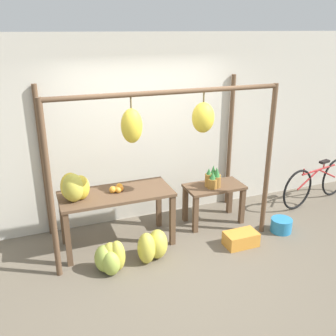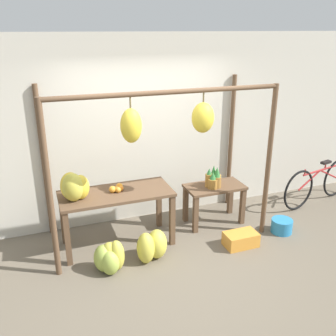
# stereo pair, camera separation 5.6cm
# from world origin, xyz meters

# --- Properties ---
(ground_plane) EXTENTS (20.00, 20.00, 0.00)m
(ground_plane) POSITION_xyz_m (0.00, 0.00, 0.00)
(ground_plane) COLOR #665B4C
(shop_wall_back) EXTENTS (8.00, 0.08, 2.80)m
(shop_wall_back) POSITION_xyz_m (0.00, 1.54, 1.40)
(shop_wall_back) COLOR beige
(shop_wall_back) RESTS_ON ground_plane
(stall_awning) EXTENTS (3.00, 1.22, 2.18)m
(stall_awning) POSITION_xyz_m (0.01, 0.60, 1.54)
(stall_awning) COLOR brown
(stall_awning) RESTS_ON ground_plane
(display_table_main) EXTENTS (1.50, 0.66, 0.78)m
(display_table_main) POSITION_xyz_m (-0.61, 0.82, 0.66)
(display_table_main) COLOR brown
(display_table_main) RESTS_ON ground_plane
(display_table_side) EXTENTS (0.89, 0.47, 0.61)m
(display_table_side) POSITION_xyz_m (0.92, 0.91, 0.47)
(display_table_side) COLOR brown
(display_table_side) RESTS_ON ground_plane
(banana_pile_on_table) EXTENTS (0.42, 0.38, 0.37)m
(banana_pile_on_table) POSITION_xyz_m (-1.16, 0.78, 0.96)
(banana_pile_on_table) COLOR gold
(banana_pile_on_table) RESTS_ON display_table_main
(orange_pile) EXTENTS (0.20, 0.17, 0.09)m
(orange_pile) POSITION_xyz_m (-0.59, 0.84, 0.83)
(orange_pile) COLOR orange
(orange_pile) RESTS_ON display_table_main
(pineapple_cluster) EXTENTS (0.26, 0.26, 0.31)m
(pineapple_cluster) POSITION_xyz_m (0.89, 0.89, 0.73)
(pineapple_cluster) COLOR #A3702D
(pineapple_cluster) RESTS_ON display_table_side
(banana_pile_ground_left) EXTENTS (0.40, 0.41, 0.41)m
(banana_pile_ground_left) POSITION_xyz_m (-0.86, 0.23, 0.18)
(banana_pile_ground_left) COLOR gold
(banana_pile_ground_left) RESTS_ON ground_plane
(banana_pile_ground_right) EXTENTS (0.48, 0.39, 0.42)m
(banana_pile_ground_right) POSITION_xyz_m (-0.29, 0.27, 0.21)
(banana_pile_ground_right) COLOR gold
(banana_pile_ground_right) RESTS_ON ground_plane
(fruit_crate_white) EXTENTS (0.46, 0.27, 0.20)m
(fruit_crate_white) POSITION_xyz_m (0.97, 0.16, 0.10)
(fruit_crate_white) COLOR orange
(fruit_crate_white) RESTS_ON ground_plane
(blue_bucket) EXTENTS (0.31, 0.31, 0.20)m
(blue_bucket) POSITION_xyz_m (1.73, 0.28, 0.10)
(blue_bucket) COLOR teal
(blue_bucket) RESTS_ON ground_plane
(parked_bicycle) EXTENTS (1.67, 0.40, 0.73)m
(parked_bicycle) POSITION_xyz_m (2.92, 0.92, 0.36)
(parked_bicycle) COLOR black
(parked_bicycle) RESTS_ON ground_plane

